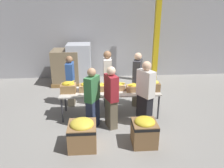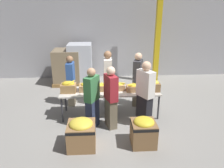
% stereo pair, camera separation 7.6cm
% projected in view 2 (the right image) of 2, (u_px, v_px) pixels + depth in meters
% --- Properties ---
extents(ground_plane, '(30.00, 30.00, 0.00)m').
position_uv_depth(ground_plane, '(110.00, 114.00, 6.39)').
color(ground_plane, gray).
extents(wall_back, '(16.00, 0.08, 4.00)m').
position_uv_depth(wall_back, '(105.00, 31.00, 9.14)').
color(wall_back, '#A8A8AD').
rests_on(wall_back, ground_plane).
extents(sorting_table, '(2.76, 0.80, 0.75)m').
position_uv_depth(sorting_table, '(110.00, 92.00, 6.15)').
color(sorting_table, beige).
rests_on(sorting_table, ground_plane).
extents(banana_box_0, '(0.40, 0.34, 0.31)m').
position_uv_depth(banana_box_0, '(68.00, 87.00, 6.00)').
color(banana_box_0, '#A37A4C').
rests_on(banana_box_0, sorting_table).
extents(banana_box_1, '(0.40, 0.33, 0.25)m').
position_uv_depth(banana_box_1, '(87.00, 87.00, 6.10)').
color(banana_box_1, tan).
rests_on(banana_box_1, sorting_table).
extents(banana_box_2, '(0.40, 0.27, 0.23)m').
position_uv_depth(banana_box_2, '(101.00, 87.00, 6.12)').
color(banana_box_2, '#A37A4C').
rests_on(banana_box_2, sorting_table).
extents(banana_box_3, '(0.43, 0.30, 0.23)m').
position_uv_depth(banana_box_3, '(118.00, 86.00, 6.19)').
color(banana_box_3, tan).
rests_on(banana_box_3, sorting_table).
extents(banana_box_4, '(0.40, 0.27, 0.22)m').
position_uv_depth(banana_box_4, '(134.00, 88.00, 6.07)').
color(banana_box_4, tan).
rests_on(banana_box_4, sorting_table).
extents(banana_box_5, '(0.40, 0.27, 0.32)m').
position_uv_depth(banana_box_5, '(152.00, 86.00, 6.06)').
color(banana_box_5, olive).
rests_on(banana_box_5, sorting_table).
extents(volunteer_0, '(0.24, 0.47, 1.74)m').
position_uv_depth(volunteer_0, '(108.00, 79.00, 6.74)').
color(volunteer_0, black).
rests_on(volunteer_0, ground_plane).
extents(volunteer_1, '(0.40, 0.48, 1.60)m').
position_uv_depth(volunteer_1, '(92.00, 99.00, 5.50)').
color(volunteer_1, '#2D3856').
rests_on(volunteer_1, ground_plane).
extents(volunteer_2, '(0.23, 0.43, 1.59)m').
position_uv_depth(volunteer_2, '(71.00, 81.00, 6.80)').
color(volunteer_2, '#6B604C').
rests_on(volunteer_2, ground_plane).
extents(volunteer_3, '(0.35, 0.49, 1.64)m').
position_uv_depth(volunteer_3, '(111.00, 98.00, 5.49)').
color(volunteer_3, '#6B604C').
rests_on(volunteer_3, ground_plane).
extents(volunteer_4, '(0.37, 0.50, 1.69)m').
position_uv_depth(volunteer_4, '(137.00, 80.00, 6.76)').
color(volunteer_4, '#6B604C').
rests_on(volunteer_4, ground_plane).
extents(volunteer_5, '(0.44, 0.52, 1.74)m').
position_uv_depth(volunteer_5, '(145.00, 95.00, 5.58)').
color(volunteer_5, black).
rests_on(volunteer_5, ground_plane).
extents(donation_bin_0, '(0.62, 0.62, 0.69)m').
position_uv_depth(donation_bin_0, '(81.00, 132.00, 4.84)').
color(donation_bin_0, olive).
rests_on(donation_bin_0, ground_plane).
extents(donation_bin_1, '(0.55, 0.55, 0.67)m').
position_uv_depth(donation_bin_1, '(143.00, 131.00, 4.92)').
color(donation_bin_1, olive).
rests_on(donation_bin_1, ground_plane).
extents(support_pillar, '(0.20, 0.20, 4.00)m').
position_uv_depth(support_pillar, '(158.00, 33.00, 8.40)').
color(support_pillar, gold).
rests_on(support_pillar, ground_plane).
extents(pallet_stack_0, '(1.12, 1.12, 1.37)m').
position_uv_depth(pallet_stack_0, '(67.00, 67.00, 8.75)').
color(pallet_stack_0, olive).
rests_on(pallet_stack_0, ground_plane).
extents(pallet_stack_1, '(0.99, 0.99, 1.60)m').
position_uv_depth(pallet_stack_1, '(80.00, 64.00, 8.72)').
color(pallet_stack_1, olive).
rests_on(pallet_stack_1, ground_plane).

